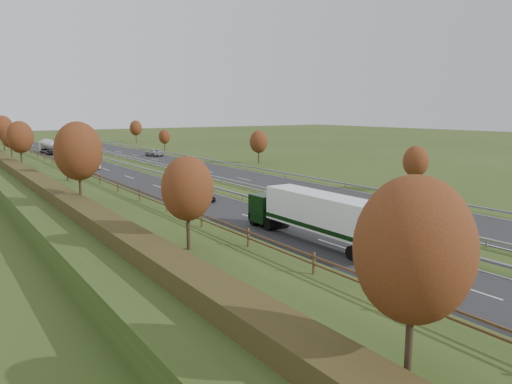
% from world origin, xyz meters
% --- Properties ---
extents(ground, '(400.00, 400.00, 0.00)m').
position_xyz_m(ground, '(8.00, 55.00, 0.00)').
color(ground, '#2E4318').
rests_on(ground, ground).
extents(near_carriageway, '(10.50, 200.00, 0.04)m').
position_xyz_m(near_carriageway, '(0.00, 60.00, 0.02)').
color(near_carriageway, black).
rests_on(near_carriageway, ground).
extents(far_carriageway, '(10.50, 200.00, 0.04)m').
position_xyz_m(far_carriageway, '(16.50, 60.00, 0.02)').
color(far_carriageway, black).
rests_on(far_carriageway, ground).
extents(hard_shoulder, '(3.00, 200.00, 0.04)m').
position_xyz_m(hard_shoulder, '(-3.75, 60.00, 0.02)').
color(hard_shoulder, black).
rests_on(hard_shoulder, ground).
extents(lane_markings, '(26.75, 200.00, 0.01)m').
position_xyz_m(lane_markings, '(6.40, 59.88, 0.05)').
color(lane_markings, silver).
rests_on(lane_markings, near_carriageway).
extents(embankment_left, '(12.00, 200.00, 2.00)m').
position_xyz_m(embankment_left, '(-13.00, 60.00, 1.00)').
color(embankment_left, '#2E4318').
rests_on(embankment_left, ground).
extents(hedge_left, '(2.20, 180.00, 1.10)m').
position_xyz_m(hedge_left, '(-15.00, 60.00, 2.55)').
color(hedge_left, '#383717').
rests_on(hedge_left, embankment_left).
extents(fence_left, '(0.12, 189.06, 1.20)m').
position_xyz_m(fence_left, '(-8.50, 59.59, 2.73)').
color(fence_left, '#422B19').
rests_on(fence_left, embankment_left).
extents(median_barrier_near, '(0.32, 200.00, 0.71)m').
position_xyz_m(median_barrier_near, '(5.70, 60.00, 0.61)').
color(median_barrier_near, gray).
rests_on(median_barrier_near, ground).
extents(median_barrier_far, '(0.32, 200.00, 0.71)m').
position_xyz_m(median_barrier_far, '(10.80, 60.00, 0.61)').
color(median_barrier_far, gray).
rests_on(median_barrier_far, ground).
extents(outer_barrier_far, '(0.32, 200.00, 0.71)m').
position_xyz_m(outer_barrier_far, '(22.30, 60.00, 0.62)').
color(outer_barrier_far, gray).
rests_on(outer_barrier_far, ground).
extents(trees_left, '(6.64, 164.30, 7.66)m').
position_xyz_m(trees_left, '(-12.64, 56.63, 6.37)').
color(trees_left, '#2D2116').
rests_on(trees_left, embankment_left).
extents(trees_far, '(8.45, 118.60, 7.12)m').
position_xyz_m(trees_far, '(29.80, 89.21, 4.25)').
color(trees_far, '#2D2116').
rests_on(trees_far, ground).
extents(box_lorry, '(2.58, 16.28, 4.06)m').
position_xyz_m(box_lorry, '(0.45, 12.21, 2.33)').
color(box_lorry, black).
rests_on(box_lorry, near_carriageway).
extents(road_tanker, '(2.40, 11.22, 3.46)m').
position_xyz_m(road_tanker, '(-0.57, 111.20, 1.86)').
color(road_tanker, silver).
rests_on(road_tanker, near_carriageway).
extents(car_dark_near, '(1.76, 3.82, 1.27)m').
position_xyz_m(car_dark_near, '(1.60, 33.94, 0.67)').
color(car_dark_near, black).
rests_on(car_dark_near, near_carriageway).
extents(car_silver_mid, '(1.53, 4.22, 1.38)m').
position_xyz_m(car_silver_mid, '(-0.34, 73.20, 0.73)').
color(car_silver_mid, silver).
rests_on(car_silver_mid, near_carriageway).
extents(car_small_far, '(2.41, 5.02, 1.41)m').
position_xyz_m(car_small_far, '(-1.26, 139.19, 0.74)').
color(car_small_far, '#131239').
rests_on(car_small_far, near_carriageway).
extents(car_oncoming, '(2.72, 5.73, 1.58)m').
position_xyz_m(car_oncoming, '(18.49, 91.23, 0.83)').
color(car_oncoming, '#A3A3A7').
rests_on(car_oncoming, far_carriageway).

